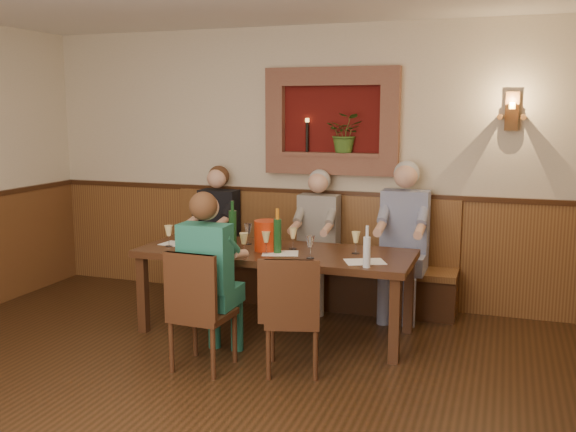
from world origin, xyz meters
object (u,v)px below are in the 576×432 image
water_bottle (367,251)px  person_bench_mid (316,251)px  wine_bottle_green_a (277,235)px  wine_bottle_green_b (233,226)px  person_chair_front (211,292)px  chair_near_right (293,338)px  chair_near_left (202,334)px  person_bench_left (216,244)px  person_bench_right (403,253)px  dining_table (275,258)px  bench (307,271)px  spittoon_bucket (267,235)px

water_bottle → person_bench_mid: bearing=122.5°
wine_bottle_green_a → wine_bottle_green_b: 0.59m
person_chair_front → chair_near_right: bearing=-0.5°
chair_near_left → person_bench_left: bearing=114.8°
person_bench_right → chair_near_left: bearing=-124.9°
person_bench_right → dining_table: bearing=-139.7°
person_bench_mid → wine_bottle_green_a: bearing=-94.3°
person_bench_mid → water_bottle: bearing=-57.5°
chair_near_left → wine_bottle_green_b: size_ratio=2.39×
bench → wine_bottle_green_a: (0.06, -1.05, 0.58)m
chair_near_left → person_bench_right: (1.24, 1.78, 0.35)m
person_chair_front → spittoon_bucket: bearing=75.7°
chair_near_right → spittoon_bucket: size_ratio=3.45×
person_bench_right → spittoon_bucket: 1.38m
chair_near_left → person_bench_left: size_ratio=0.68×
person_bench_right → wine_bottle_green_b: 1.64m
spittoon_bucket → chair_near_right: bearing=-57.2°
wine_bottle_green_a → water_bottle: size_ratio=1.16×
chair_near_right → wine_bottle_green_a: 1.01m
bench → chair_near_right: size_ratio=3.30×
person_bench_right → water_bottle: bearing=-94.8°
person_chair_front → water_bottle: bearing=20.5°
dining_table → person_bench_left: size_ratio=1.73×
wine_bottle_green_b → wine_bottle_green_a: bearing=-26.2°
person_bench_mid → person_bench_left: bearing=-180.0°
dining_table → spittoon_bucket: size_ratio=9.12×
bench → chair_near_left: 1.90m
chair_near_right → person_bench_right: bearing=55.4°
chair_near_right → wine_bottle_green_a: wine_bottle_green_a is taller
dining_table → chair_near_right: (0.42, -0.79, -0.41)m
wine_bottle_green_b → chair_near_left: bearing=-78.6°
chair_near_right → person_bench_right: person_bench_right is taller
chair_near_right → water_bottle: (0.46, 0.43, 0.62)m
dining_table → chair_near_left: size_ratio=2.56×
bench → chair_near_right: bench is taller
person_bench_mid → person_bench_right: 0.86m
chair_near_right → person_bench_mid: (-0.30, 1.62, 0.30)m
wine_bottle_green_a → chair_near_right: bearing=-61.7°
bench → water_bottle: size_ratio=9.07×
person_bench_left → person_bench_right: 1.96m
spittoon_bucket → wine_bottle_green_a: 0.14m
person_bench_left → person_bench_right: bearing=-0.1°
bench → person_bench_mid: person_bench_mid is taller
person_bench_left → water_bottle: 2.23m
wine_bottle_green_b → water_bottle: size_ratio=1.18×
wine_bottle_green_a → water_bottle: (0.83, -0.25, -0.03)m
dining_table → person_bench_mid: size_ratio=1.74×
person_bench_right → person_bench_left: bearing=179.9°
person_bench_mid → wine_bottle_green_b: size_ratio=3.53×
chair_near_left → chair_near_right: chair_near_left is taller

